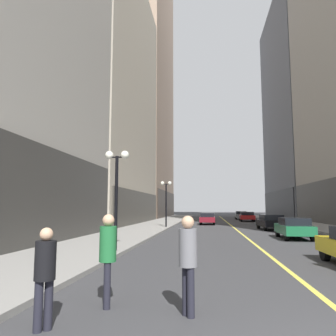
# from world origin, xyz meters

# --- Properties ---
(ground_plane) EXTENTS (200.00, 200.00, 0.00)m
(ground_plane) POSITION_xyz_m (0.00, 35.00, 0.00)
(ground_plane) COLOR #38383A
(sidewalk_left) EXTENTS (4.50, 78.00, 0.15)m
(sidewalk_left) POSITION_xyz_m (-8.25, 35.00, 0.07)
(sidewalk_left) COLOR gray
(sidewalk_left) RESTS_ON ground
(sidewalk_right) EXTENTS (4.50, 78.00, 0.15)m
(sidewalk_right) POSITION_xyz_m (8.25, 35.00, 0.07)
(sidewalk_right) COLOR gray
(sidewalk_right) RESTS_ON ground
(lane_centre_stripe) EXTENTS (0.16, 70.00, 0.01)m
(lane_centre_stripe) POSITION_xyz_m (0.00, 35.00, 0.00)
(lane_centre_stripe) COLOR #E5D64C
(lane_centre_stripe) RESTS_ON ground
(building_left_mid) EXTENTS (10.43, 24.00, 31.48)m
(building_left_mid) POSITION_xyz_m (-15.61, 34.50, 15.66)
(building_left_mid) COLOR #B7AD99
(building_left_mid) RESTS_ON ground
(building_left_far) EXTENTS (13.22, 26.00, 72.05)m
(building_left_far) POSITION_xyz_m (-17.02, 60.00, 35.94)
(building_left_far) COLOR gray
(building_left_far) RESTS_ON ground
(building_right_far) EXTENTS (15.49, 26.00, 41.97)m
(building_right_far) POSITION_xyz_m (18.14, 60.00, 20.92)
(building_right_far) COLOR slate
(building_right_far) RESTS_ON ground
(car_green) EXTENTS (1.83, 4.15, 1.32)m
(car_green) POSITION_xyz_m (2.86, 17.90, 0.72)
(car_green) COLOR #196038
(car_green) RESTS_ON ground
(car_black) EXTENTS (2.00, 4.26, 1.32)m
(car_black) POSITION_xyz_m (2.97, 26.08, 0.72)
(car_black) COLOR black
(car_black) RESTS_ON ground
(car_maroon) EXTENTS (1.77, 4.20, 1.32)m
(car_maroon) POSITION_xyz_m (-2.55, 34.61, 0.72)
(car_maroon) COLOR maroon
(car_maroon) RESTS_ON ground
(car_red) EXTENTS (2.17, 4.74, 1.32)m
(car_red) POSITION_xyz_m (2.97, 43.89, 0.72)
(car_red) COLOR #B21919
(car_red) RESTS_ON ground
(car_grey) EXTENTS (2.14, 4.82, 1.32)m
(car_grey) POSITION_xyz_m (2.94, 51.76, 0.72)
(car_grey) COLOR slate
(car_grey) RESTS_ON ground
(pedestrian_in_green_parka) EXTENTS (0.42, 0.42, 1.83)m
(pedestrian_in_green_parka) POSITION_xyz_m (-4.47, 2.87, 1.08)
(pedestrian_in_green_parka) COLOR black
(pedestrian_in_green_parka) RESTS_ON ground
(pedestrian_in_grey_suit) EXTENTS (0.48, 0.48, 1.81)m
(pedestrian_in_grey_suit) POSITION_xyz_m (-2.84, 2.56, 1.06)
(pedestrian_in_grey_suit) COLOR black
(pedestrian_in_grey_suit) RESTS_ON ground
(pedestrian_in_black_coat) EXTENTS (0.48, 0.48, 1.64)m
(pedestrian_in_black_coat) POSITION_xyz_m (-5.12, 1.57, 0.95)
(pedestrian_in_black_coat) COLOR black
(pedestrian_in_black_coat) RESTS_ON ground
(street_lamp_left_near) EXTENTS (1.06, 0.36, 4.43)m
(street_lamp_left_near) POSITION_xyz_m (-6.40, 10.14, 3.26)
(street_lamp_left_near) COLOR black
(street_lamp_left_near) RESTS_ON ground
(street_lamp_left_far) EXTENTS (1.06, 0.36, 4.43)m
(street_lamp_left_far) POSITION_xyz_m (-6.40, 27.14, 3.26)
(street_lamp_left_far) COLOR black
(street_lamp_left_far) RESTS_ON ground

